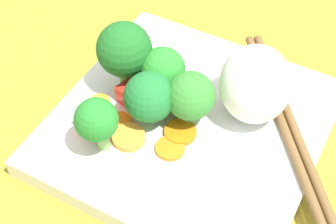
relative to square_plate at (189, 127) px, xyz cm
name	(u,v)px	position (x,y,z in cm)	size (l,w,h in cm)	color
ground_plane	(188,140)	(0.00, 0.00, -1.97)	(110.00, 110.00, 2.00)	olive
square_plate	(189,127)	(0.00, 0.00, 0.00)	(24.13, 24.13, 1.94)	white
rice_mound	(255,84)	(-3.91, 4.64, 4.50)	(7.45, 6.59, 7.07)	white
broccoli_floret_0	(149,97)	(1.69, -3.26, 4.16)	(4.70, 4.70, 5.65)	#5AA03C
broccoli_floret_1	(190,96)	(-0.01, 0.00, 4.28)	(4.51, 4.51, 5.73)	#628F43
broccoli_floret_2	(163,71)	(-1.56, -3.61, 4.46)	(4.25, 4.25, 5.81)	#72BB52
broccoli_floret_3	(97,121)	(6.54, -5.65, 4.69)	(3.85, 3.85, 5.81)	#82B65C
broccoli_floret_4	(124,50)	(-1.19, -7.44, 5.71)	(5.28, 5.28, 7.53)	#529D3C
carrot_slice_0	(120,121)	(3.24, -5.56, 1.20)	(2.10, 2.10, 0.47)	orange
carrot_slice_1	(150,80)	(-2.67, -5.68, 1.24)	(3.09, 3.09, 0.54)	orange
carrot_slice_2	(167,147)	(3.89, -0.29, 1.18)	(2.68, 2.68, 0.42)	orange
carrot_slice_3	(177,131)	(1.85, -0.35, 1.24)	(2.98, 2.98, 0.53)	orange
carrot_slice_4	(100,103)	(2.20, -8.52, 1.20)	(2.08, 2.08, 0.46)	orange
carrot_slice_5	(129,137)	(4.61, -3.86, 1.31)	(3.04, 3.04, 0.68)	#F89A36
pepper_chunk_2	(95,119)	(4.75, -7.33, 2.06)	(2.49, 2.26, 2.19)	red
pepper_chunk_3	(137,96)	(0.34, -5.45, 1.92)	(3.03, 3.22, 1.90)	red
pepper_chunk_4	(183,97)	(-1.82, -1.56, 1.69)	(2.44, 2.47, 1.43)	red
chopstick_pair	(286,120)	(-3.82, 8.14, 1.39)	(19.86, 15.21, 0.84)	brown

